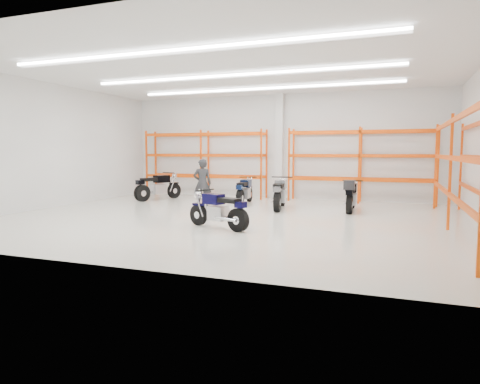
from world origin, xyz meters
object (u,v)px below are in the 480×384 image
(motorcycle_back_b, at_px, (244,192))
(structural_column, at_px, (280,147))
(motorcycle_back_a, at_px, (156,187))
(motorcycle_back_c, at_px, (280,194))
(motorcycle_back_d, at_px, (351,196))
(motorcycle_main, at_px, (220,211))
(standing_man, at_px, (202,184))

(motorcycle_back_b, relative_size, structural_column, 0.47)
(motorcycle_back_a, distance_m, motorcycle_back_c, 5.70)
(motorcycle_back_a, height_order, motorcycle_back_d, motorcycle_back_a)
(motorcycle_main, bearing_deg, motorcycle_back_b, 102.85)
(standing_man, bearing_deg, motorcycle_back_d, 162.77)
(standing_man, relative_size, structural_column, 0.40)
(motorcycle_back_d, bearing_deg, standing_man, -170.57)
(motorcycle_main, distance_m, motorcycle_back_b, 5.40)
(motorcycle_back_a, bearing_deg, standing_man, -29.51)
(motorcycle_back_b, relative_size, motorcycle_back_c, 0.93)
(motorcycle_back_d, bearing_deg, motorcycle_main, -122.75)
(motorcycle_main, height_order, standing_man, standing_man)
(structural_column, bearing_deg, motorcycle_back_c, -74.80)
(motorcycle_back_c, xyz_separation_m, motorcycle_back_d, (2.42, 0.21, 0.01))
(standing_man, bearing_deg, structural_column, -140.34)
(motorcycle_main, height_order, motorcycle_back_a, motorcycle_back_a)
(motorcycle_back_c, bearing_deg, motorcycle_back_b, 149.89)
(motorcycle_main, bearing_deg, motorcycle_back_a, 134.13)
(motorcycle_back_b, xyz_separation_m, motorcycle_back_d, (4.10, -0.76, 0.05))
(motorcycle_back_b, bearing_deg, motorcycle_back_d, -10.46)
(motorcycle_back_a, bearing_deg, motorcycle_main, -45.87)
(motorcycle_back_d, relative_size, structural_column, 0.48)
(motorcycle_back_d, height_order, structural_column, structural_column)
(motorcycle_back_a, relative_size, standing_man, 1.25)
(motorcycle_back_c, bearing_deg, standing_man, -166.73)
(motorcycle_back_c, bearing_deg, structural_column, 105.20)
(motorcycle_back_b, height_order, structural_column, structural_column)
(motorcycle_back_a, height_order, standing_man, standing_man)
(motorcycle_back_c, height_order, standing_man, standing_man)
(motorcycle_back_a, xyz_separation_m, motorcycle_back_b, (3.94, -0.04, -0.05))
(standing_man, bearing_deg, motorcycle_back_b, -149.34)
(motorcycle_back_a, relative_size, motorcycle_back_c, 0.98)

